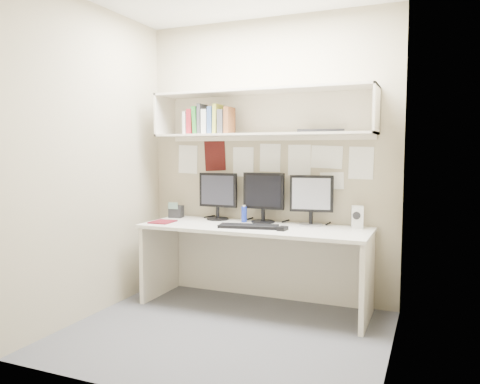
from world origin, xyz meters
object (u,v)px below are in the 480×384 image
at_px(monitor_center, 263,195).
at_px(desk_phone, 176,211).
at_px(monitor_left, 218,194).
at_px(keyboard, 248,226).
at_px(desk, 255,267).
at_px(maroon_notebook, 163,222).
at_px(speaker, 357,217).
at_px(monitor_right, 311,198).

xyz_separation_m(monitor_center, desk_phone, (-0.90, -0.03, -0.19)).
xyz_separation_m(monitor_left, keyboard, (0.45, -0.33, -0.23)).
distance_m(desk, maroon_notebook, 0.94).
bearing_deg(maroon_notebook, speaker, 10.61).
bearing_deg(desk_phone, keyboard, -28.54).
xyz_separation_m(monitor_right, keyboard, (-0.46, -0.33, -0.23)).
bearing_deg(speaker, monitor_center, 168.02).
bearing_deg(keyboard, maroon_notebook, 171.20).
bearing_deg(monitor_center, monitor_right, 1.69).
height_order(monitor_right, speaker, monitor_right).
bearing_deg(monitor_center, desk_phone, -176.18).
bearing_deg(monitor_center, monitor_left, -178.32).
xyz_separation_m(monitor_left, maroon_notebook, (-0.39, -0.36, -0.24)).
relative_size(speaker, desk_phone, 1.22).
distance_m(monitor_left, desk_phone, 0.48).
bearing_deg(monitor_center, keyboard, -90.83).
relative_size(desk, speaker, 10.61).
height_order(speaker, desk_phone, speaker).
relative_size(keyboard, speaker, 2.67).
xyz_separation_m(monitor_left, desk_phone, (-0.44, -0.03, -0.18)).
xyz_separation_m(monitor_center, maroon_notebook, (-0.85, -0.36, -0.24)).
height_order(maroon_notebook, desk_phone, desk_phone).
bearing_deg(monitor_right, speaker, -8.60).
height_order(monitor_center, monitor_right, monitor_center).
xyz_separation_m(monitor_left, monitor_center, (0.46, -0.00, 0.00)).
bearing_deg(speaker, keyboard, -170.74).
xyz_separation_m(desk, maroon_notebook, (-0.85, -0.14, 0.37)).
bearing_deg(maroon_notebook, keyboard, 0.37).
height_order(monitor_center, speaker, monitor_center).
relative_size(monitor_left, monitor_center, 0.98).
distance_m(monitor_center, desk_phone, 0.92).
height_order(monitor_right, keyboard, monitor_right).
bearing_deg(speaker, monitor_left, 167.93).
bearing_deg(monitor_left, desk_phone, -174.95).
height_order(monitor_left, speaker, monitor_left).
relative_size(monitor_left, maroon_notebook, 1.95).
xyz_separation_m(desk, speaker, (0.85, 0.22, 0.46)).
relative_size(monitor_right, keyboard, 0.88).
distance_m(monitor_center, speaker, 0.86).
bearing_deg(keyboard, monitor_center, 76.68).
bearing_deg(monitor_right, monitor_left, 170.86).
bearing_deg(desk_phone, monitor_right, -8.35).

